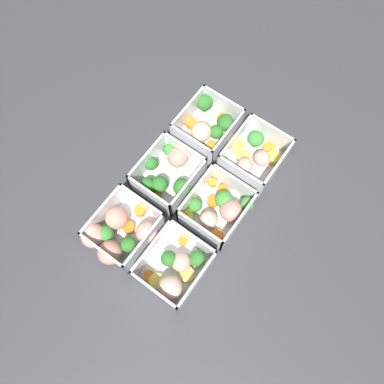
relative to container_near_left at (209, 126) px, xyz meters
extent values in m
plane|color=#38383D|center=(0.16, 0.06, -0.03)|extent=(4.00, 4.00, 0.00)
cube|color=white|center=(0.01, 0.00, -0.03)|extent=(0.13, 0.12, 0.00)
cube|color=white|center=(0.01, -0.06, 0.01)|extent=(0.13, 0.01, 0.07)
cube|color=white|center=(0.01, 0.05, 0.01)|extent=(0.13, 0.01, 0.07)
cube|color=white|center=(-0.06, 0.00, 0.01)|extent=(0.01, 0.12, 0.07)
cube|color=white|center=(0.07, 0.00, 0.01)|extent=(0.01, 0.12, 0.07)
cylinder|color=#407A37|center=(0.01, 0.02, -0.02)|extent=(0.01, 0.01, 0.01)
sphere|color=#2D7228|center=(0.01, 0.02, 0.00)|extent=(0.03, 0.03, 0.03)
cylinder|color=#407A37|center=(-0.04, -0.04, -0.01)|extent=(0.01, 0.01, 0.02)
sphere|color=#2D7228|center=(-0.04, -0.04, 0.01)|extent=(0.04, 0.04, 0.04)
cylinder|color=orange|center=(-0.04, 0.01, -0.02)|extent=(0.03, 0.03, 0.01)
sphere|color=beige|center=(0.02, -0.01, 0.00)|extent=(0.07, 0.07, 0.05)
cylinder|color=#DBC647|center=(-0.01, 0.04, -0.01)|extent=(0.05, 0.05, 0.02)
cylinder|color=orange|center=(0.01, -0.04, -0.02)|extent=(0.03, 0.03, 0.02)
cylinder|color=#407A37|center=(-0.02, 0.03, -0.02)|extent=(0.01, 0.01, 0.02)
sphere|color=#2D7228|center=(-0.02, 0.03, 0.01)|extent=(0.04, 0.04, 0.04)
cylinder|color=orange|center=(0.03, 0.03, -0.02)|extent=(0.02, 0.02, 0.01)
cube|color=white|center=(0.16, 0.00, -0.03)|extent=(0.13, 0.12, 0.00)
cube|color=white|center=(0.16, -0.06, 0.01)|extent=(0.13, 0.01, 0.07)
cube|color=white|center=(0.16, 0.05, 0.01)|extent=(0.13, 0.01, 0.07)
cube|color=white|center=(0.09, 0.00, 0.01)|extent=(0.01, 0.12, 0.07)
cube|color=white|center=(0.22, 0.00, 0.01)|extent=(0.01, 0.12, 0.07)
cylinder|color=#49883F|center=(0.10, -0.04, -0.02)|extent=(0.01, 0.01, 0.01)
sphere|color=#388433|center=(0.10, -0.04, 0.00)|extent=(0.03, 0.03, 0.03)
cylinder|color=#407A37|center=(0.16, -0.05, -0.02)|extent=(0.01, 0.01, 0.01)
sphere|color=#2D7228|center=(0.16, -0.05, 0.00)|extent=(0.03, 0.03, 0.03)
cylinder|color=orange|center=(0.20, 0.00, -0.02)|extent=(0.03, 0.03, 0.01)
cylinder|color=#407A37|center=(0.18, 0.00, -0.02)|extent=(0.01, 0.01, 0.01)
sphere|color=#2D7228|center=(0.18, 0.00, 0.00)|extent=(0.04, 0.04, 0.04)
sphere|color=tan|center=(0.11, -0.01, 0.00)|extent=(0.06, 0.06, 0.05)
cylinder|color=#407A37|center=(0.20, -0.02, -0.02)|extent=(0.01, 0.01, 0.02)
sphere|color=#2D7228|center=(0.20, -0.02, 0.01)|extent=(0.03, 0.03, 0.03)
cylinder|color=#407A37|center=(0.16, 0.04, -0.02)|extent=(0.01, 0.01, 0.01)
sphere|color=#2D7228|center=(0.16, 0.04, 0.01)|extent=(0.04, 0.04, 0.04)
cube|color=white|center=(0.31, 0.00, -0.03)|extent=(0.13, 0.12, 0.00)
cube|color=white|center=(0.31, -0.06, 0.01)|extent=(0.13, 0.01, 0.07)
cube|color=white|center=(0.31, 0.05, 0.01)|extent=(0.13, 0.01, 0.07)
cube|color=white|center=(0.24, 0.00, 0.01)|extent=(0.01, 0.12, 0.07)
cube|color=white|center=(0.37, 0.00, 0.01)|extent=(0.01, 0.12, 0.07)
cylinder|color=#49883F|center=(0.34, -0.03, -0.02)|extent=(0.01, 0.01, 0.01)
sphere|color=#388433|center=(0.34, -0.03, 0.00)|extent=(0.04, 0.04, 0.04)
sphere|color=#D19E8C|center=(0.36, -0.04, 0.00)|extent=(0.06, 0.06, 0.05)
sphere|color=tan|center=(0.30, -0.03, 0.00)|extent=(0.07, 0.07, 0.05)
cylinder|color=orange|center=(0.30, 0.00, -0.02)|extent=(0.04, 0.04, 0.01)
sphere|color=#D19E8C|center=(0.28, 0.04, 0.00)|extent=(0.06, 0.06, 0.05)
cylinder|color=orange|center=(0.25, -0.01, -0.02)|extent=(0.03, 0.03, 0.02)
sphere|color=tan|center=(0.36, 0.01, 0.00)|extent=(0.07, 0.07, 0.05)
cylinder|color=#407A37|center=(0.33, 0.03, -0.02)|extent=(0.01, 0.01, 0.01)
sphere|color=#2D7228|center=(0.33, 0.03, 0.00)|extent=(0.03, 0.03, 0.03)
cube|color=white|center=(0.01, 0.13, -0.03)|extent=(0.13, 0.12, 0.00)
cube|color=white|center=(0.01, 0.07, 0.01)|extent=(0.13, 0.01, 0.07)
cube|color=white|center=(0.01, 0.18, 0.01)|extent=(0.13, 0.01, 0.07)
cube|color=white|center=(-0.06, 0.13, 0.01)|extent=(0.01, 0.12, 0.07)
cube|color=white|center=(0.07, 0.13, 0.01)|extent=(0.01, 0.12, 0.07)
cylinder|color=#DBC647|center=(-0.03, 0.16, -0.01)|extent=(0.04, 0.04, 0.02)
cylinder|color=#DBC647|center=(0.01, 0.11, -0.02)|extent=(0.04, 0.04, 0.02)
sphere|color=#D19E8C|center=(0.03, 0.12, 0.00)|extent=(0.05, 0.05, 0.04)
cylinder|color=#519448|center=(-0.03, 0.11, -0.01)|extent=(0.01, 0.01, 0.02)
sphere|color=#42933D|center=(-0.03, 0.11, 0.01)|extent=(0.04, 0.04, 0.04)
cylinder|color=#DBC647|center=(0.00, 0.08, -0.02)|extent=(0.04, 0.04, 0.01)
sphere|color=#D19E8C|center=(0.00, 0.14, 0.00)|extent=(0.05, 0.05, 0.04)
cylinder|color=orange|center=(-0.04, 0.14, -0.02)|extent=(0.04, 0.04, 0.01)
cube|color=white|center=(0.16, 0.13, -0.03)|extent=(0.13, 0.12, 0.00)
cube|color=white|center=(0.16, 0.07, 0.01)|extent=(0.13, 0.01, 0.07)
cube|color=white|center=(0.16, 0.18, 0.01)|extent=(0.13, 0.01, 0.07)
cube|color=white|center=(0.09, 0.13, 0.01)|extent=(0.01, 0.12, 0.07)
cube|color=white|center=(0.22, 0.13, 0.01)|extent=(0.01, 0.12, 0.07)
sphere|color=beige|center=(0.19, 0.13, 0.00)|extent=(0.05, 0.05, 0.04)
cylinder|color=yellow|center=(0.21, 0.08, -0.02)|extent=(0.04, 0.04, 0.01)
cylinder|color=orange|center=(0.11, 0.08, -0.02)|extent=(0.02, 0.02, 0.01)
sphere|color=tan|center=(0.14, 0.16, 0.00)|extent=(0.07, 0.07, 0.05)
cylinder|color=orange|center=(0.20, 0.16, -0.02)|extent=(0.03, 0.03, 0.01)
cylinder|color=#49883F|center=(0.18, 0.09, -0.02)|extent=(0.01, 0.01, 0.01)
sphere|color=#388433|center=(0.18, 0.09, 0.00)|extent=(0.03, 0.03, 0.03)
cylinder|color=orange|center=(0.14, 0.11, -0.02)|extent=(0.03, 0.03, 0.01)
cylinder|color=orange|center=(0.11, 0.11, -0.02)|extent=(0.03, 0.03, 0.01)
cylinder|color=#519448|center=(0.13, 0.13, -0.02)|extent=(0.01, 0.01, 0.01)
sphere|color=#42933D|center=(0.13, 0.13, 0.00)|extent=(0.04, 0.04, 0.04)
cylinder|color=#519448|center=(0.11, 0.18, -0.02)|extent=(0.01, 0.01, 0.02)
sphere|color=#42933D|center=(0.11, 0.18, 0.00)|extent=(0.03, 0.03, 0.03)
cube|color=white|center=(0.31, 0.13, -0.03)|extent=(0.13, 0.12, 0.00)
cube|color=white|center=(0.31, 0.07, 0.01)|extent=(0.13, 0.01, 0.07)
cube|color=white|center=(0.31, 0.18, 0.01)|extent=(0.13, 0.01, 0.07)
cube|color=white|center=(0.24, 0.13, 0.01)|extent=(0.01, 0.12, 0.07)
cube|color=white|center=(0.37, 0.13, 0.01)|extent=(0.01, 0.12, 0.07)
cylinder|color=#407A37|center=(0.30, 0.11, -0.02)|extent=(0.01, 0.01, 0.02)
sphere|color=#2D7228|center=(0.30, 0.11, 0.01)|extent=(0.03, 0.03, 0.03)
cylinder|color=orange|center=(0.35, 0.10, -0.02)|extent=(0.03, 0.03, 0.01)
cylinder|color=#DBC647|center=(0.30, 0.16, -0.02)|extent=(0.04, 0.04, 0.01)
cylinder|color=orange|center=(0.25, 0.11, -0.02)|extent=(0.02, 0.02, 0.01)
sphere|color=beige|center=(0.35, 0.15, 0.00)|extent=(0.07, 0.07, 0.05)
cylinder|color=#407A37|center=(0.27, 0.16, -0.02)|extent=(0.01, 0.01, 0.01)
sphere|color=#2D7228|center=(0.27, 0.16, 0.00)|extent=(0.03, 0.03, 0.03)
sphere|color=#D19E8C|center=(0.29, 0.13, 0.00)|extent=(0.06, 0.06, 0.04)
cylinder|color=#DBC647|center=(0.35, 0.12, -0.02)|extent=(0.05, 0.05, 0.01)
camera|label=1|loc=(0.39, 0.23, 0.76)|focal=35.00mm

